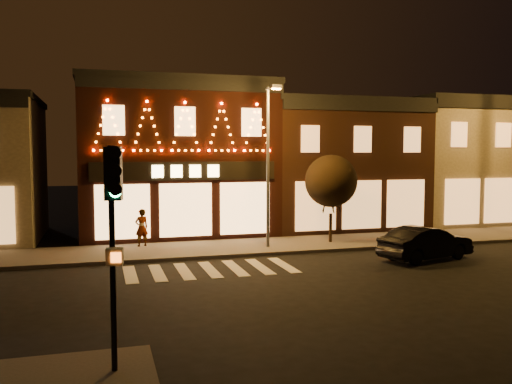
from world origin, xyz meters
name	(u,v)px	position (x,y,z in m)	size (l,w,h in m)	color
ground	(235,296)	(0.00, 0.00, 0.00)	(120.00, 120.00, 0.00)	black
sidewalk_far	(235,248)	(2.00, 8.00, 0.07)	(44.00, 4.00, 0.15)	#47423D
building_pulp	(174,158)	(0.00, 13.98, 4.16)	(10.20, 8.34, 8.30)	black
building_right_a	(331,165)	(9.50, 13.99, 3.76)	(9.20, 8.28, 7.50)	#351C12
building_right_b	(458,161)	(18.50, 13.99, 3.91)	(9.20, 8.28, 7.80)	#665D49
traffic_signal_near	(113,214)	(-3.77, -5.40, 3.32)	(0.36, 0.47, 4.50)	black
streetlamp_mid	(269,154)	(3.38, 7.16, 4.43)	(0.47, 1.67, 7.30)	#59595E
tree_right	(331,181)	(6.74, 7.83, 3.12)	(2.54, 2.54, 4.24)	black
dark_sedan	(426,243)	(9.11, 3.39, 0.70)	(1.49, 4.28, 1.41)	black
pedestrian	(142,228)	(-2.19, 9.19, 1.02)	(0.63, 0.42, 1.73)	gray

